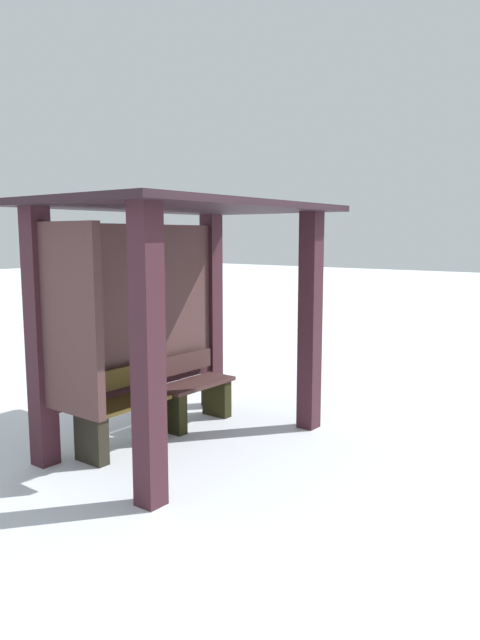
# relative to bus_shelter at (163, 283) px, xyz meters

# --- Properties ---
(ground_plane) EXTENTS (60.00, 60.00, 0.00)m
(ground_plane) POSITION_rel_bus_shelter_xyz_m (0.11, -0.21, -1.57)
(ground_plane) COLOR white
(bus_shelter) EXTENTS (2.87, 1.89, 2.33)m
(bus_shelter) POSITION_rel_bus_shelter_xyz_m (0.00, 0.00, 0.00)
(bus_shelter) COLOR #3C1D25
(bus_shelter) RESTS_ON ground
(bench_left_inside) EXTENTS (0.93, 0.41, 0.75)m
(bench_left_inside) POSITION_rel_bus_shelter_xyz_m (-0.41, 0.19, -1.24)
(bench_left_inside) COLOR #4F3E17
(bench_left_inside) RESTS_ON ground
(bench_center_inside) EXTENTS (0.93, 0.39, 0.74)m
(bench_center_inside) POSITION_rel_bus_shelter_xyz_m (0.62, 0.19, -1.25)
(bench_center_inside) COLOR #422827
(bench_center_inside) RESTS_ON ground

